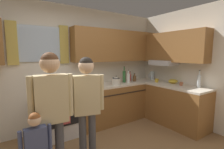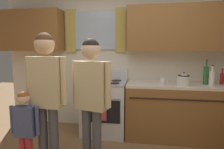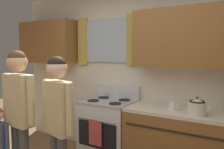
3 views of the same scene
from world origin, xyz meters
The scene contains 18 objects.
back_wall_unit centered at (0.07, 1.82, 1.50)m, with size 4.60×0.42×2.60m.
right_wall_unit centered at (2.29, 0.11, 1.42)m, with size 0.52×4.05×2.60m.
kitchen_counter_run centered at (1.48, 1.18, 0.45)m, with size 2.25×1.95×0.90m.
stove_oven centered at (-0.34, 1.54, 0.47)m, with size 0.73×0.67×1.10m.
bottle_tall_clear centered at (2.17, 0.19, 1.04)m, with size 0.07×0.07×0.37m.
bottle_wine_green centered at (1.27, 1.55, 1.05)m, with size 0.08×0.08×0.39m.
bottle_milk_white centered at (1.33, 1.46, 1.02)m, with size 0.08×0.08×0.31m.
bottle_squat_brown centered at (1.59, 1.53, 0.98)m, with size 0.08×0.08×0.21m.
bottle_sauce_red centered at (1.54, 1.66, 0.99)m, with size 0.06×0.06×0.25m.
mug_mustard_yellow centered at (1.95, 1.12, 0.95)m, with size 0.12×0.08×0.09m.
mug_ceramic_white centered at (0.61, 1.49, 0.95)m, with size 0.13×0.08×0.09m.
cup_terracotta centered at (2.07, 0.53, 0.94)m, with size 0.11×0.07×0.08m.
stovetop_kettle centered at (0.91, 1.39, 1.00)m, with size 0.27×0.20×0.21m.
water_pitcher centered at (2.18, 1.49, 1.01)m, with size 0.19×0.11×0.22m.
mixing_bowl centered at (2.16, 0.80, 0.95)m, with size 0.22×0.22×0.10m.
adult_holding_child centered at (-0.75, 0.33, 1.02)m, with size 0.50×0.22×1.62m.
adult_in_plaid centered at (-0.26, 0.43, 0.98)m, with size 0.47×0.24×1.56m.
small_child centered at (-0.96, 0.22, 0.62)m, with size 0.33×0.13×0.99m.
Camera 1 is at (-1.21, -1.61, 1.61)m, focal length 26.51 mm.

